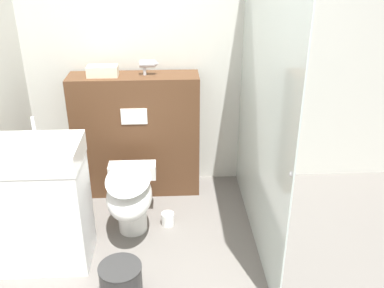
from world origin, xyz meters
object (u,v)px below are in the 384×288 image
(sink_vanity, at_px, (42,204))
(hair_drier, at_px, (148,64))
(waste_bin, at_px, (121,282))
(toilet, at_px, (130,196))

(sink_vanity, distance_m, hair_drier, 1.41)
(sink_vanity, height_order, waste_bin, sink_vanity)
(sink_vanity, relative_size, hair_drier, 6.83)
(sink_vanity, xyz_separation_m, waste_bin, (0.57, -0.41, -0.35))
(toilet, distance_m, waste_bin, 0.72)
(hair_drier, distance_m, waste_bin, 1.75)
(toilet, xyz_separation_m, sink_vanity, (-0.59, -0.28, 0.13))
(sink_vanity, xyz_separation_m, hair_drier, (0.74, 0.96, 0.73))
(toilet, height_order, hair_drier, hair_drier)
(waste_bin, bearing_deg, hair_drier, 82.90)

